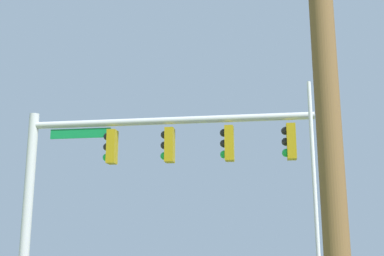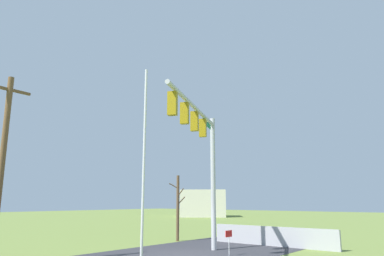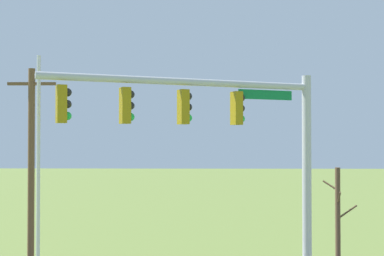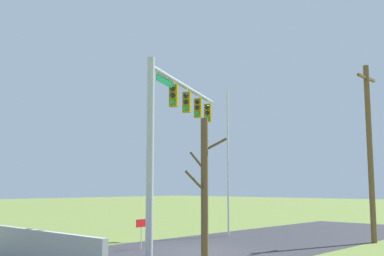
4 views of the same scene
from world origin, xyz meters
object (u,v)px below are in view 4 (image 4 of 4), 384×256
at_px(utility_pole, 370,149).
at_px(open_sign, 141,227).
at_px(signal_mast, 175,119).
at_px(bare_tree, 204,197).
at_px(flagpole, 228,161).

bearing_deg(utility_pole, open_sign, -35.20).
height_order(signal_mast, bare_tree, signal_mast).
relative_size(utility_pole, bare_tree, 1.88).
bearing_deg(bare_tree, flagpole, -144.81).
bearing_deg(signal_mast, flagpole, -166.71).
height_order(utility_pole, bare_tree, utility_pole).
bearing_deg(utility_pole, bare_tree, 0.86).
height_order(utility_pole, open_sign, utility_pole).
relative_size(signal_mast, open_sign, 6.17).
bearing_deg(open_sign, flagpole, -175.75).
bearing_deg(bare_tree, utility_pole, -179.14).
height_order(bare_tree, open_sign, bare_tree).
bearing_deg(flagpole, utility_pole, 109.49).
height_order(flagpole, utility_pole, utility_pole).
xyz_separation_m(signal_mast, bare_tree, (4.45, 5.58, -3.19)).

